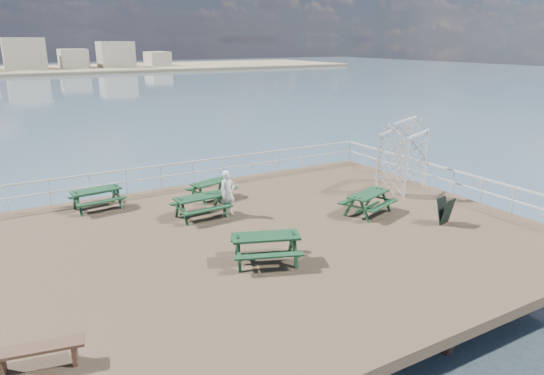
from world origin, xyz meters
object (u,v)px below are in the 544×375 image
(picnic_table_c, at_px, (212,186))
(flat_bench_far, at_px, (38,352))
(picnic_table_a, at_px, (97,195))
(person, at_px, (228,193))
(picnic_table_e, at_px, (368,199))
(picnic_table_d, at_px, (266,243))
(trellis_arbor, at_px, (402,159))
(picnic_table_b, at_px, (201,202))

(picnic_table_c, distance_m, flat_bench_far, 10.97)
(picnic_table_a, height_order, person, person)
(person, bearing_deg, picnic_table_c, 77.40)
(picnic_table_e, bearing_deg, picnic_table_d, 178.85)
(picnic_table_d, bearing_deg, picnic_table_e, 38.53)
(picnic_table_c, distance_m, trellis_arbor, 8.23)
(picnic_table_a, distance_m, person, 5.14)
(picnic_table_b, distance_m, flat_bench_far, 8.82)
(trellis_arbor, bearing_deg, picnic_table_d, 178.05)
(person, bearing_deg, flat_bench_far, -144.52)
(picnic_table_d, xyz_separation_m, flat_bench_far, (-6.24, -1.97, -0.23))
(picnic_table_c, distance_m, picnic_table_d, 6.36)
(picnic_table_a, relative_size, person, 1.16)
(picnic_table_b, relative_size, flat_bench_far, 1.09)
(picnic_table_a, height_order, picnic_table_e, picnic_table_e)
(picnic_table_a, distance_m, flat_bench_far, 9.73)
(trellis_arbor, bearing_deg, flat_bench_far, 176.38)
(picnic_table_a, xyz_separation_m, picnic_table_e, (8.66, -5.62, 0.02))
(picnic_table_c, bearing_deg, picnic_table_a, 151.15)
(picnic_table_b, relative_size, picnic_table_d, 0.82)
(flat_bench_far, bearing_deg, picnic_table_c, 60.12)
(picnic_table_d, bearing_deg, picnic_table_a, 135.33)
(picnic_table_b, xyz_separation_m, picnic_table_e, (5.55, -2.77, -0.01))
(trellis_arbor, bearing_deg, picnic_table_a, 138.48)
(picnic_table_c, bearing_deg, picnic_table_d, -114.29)
(picnic_table_b, bearing_deg, picnic_table_e, -29.65)
(picnic_table_e, relative_size, trellis_arbor, 0.74)
(picnic_table_b, bearing_deg, picnic_table_c, 53.39)
(trellis_arbor, height_order, person, trellis_arbor)
(picnic_table_c, bearing_deg, person, -112.04)
(picnic_table_c, distance_m, picnic_table_e, 6.32)
(picnic_table_d, xyz_separation_m, picnic_table_e, (5.33, 1.70, -0.03))
(picnic_table_d, distance_m, picnic_table_e, 5.59)
(picnic_table_d, height_order, picnic_table_e, picnic_table_d)
(picnic_table_c, height_order, trellis_arbor, trellis_arbor)
(picnic_table_a, bearing_deg, trellis_arbor, -24.31)
(picnic_table_a, bearing_deg, flat_bench_far, -113.75)
(picnic_table_a, distance_m, picnic_table_c, 4.43)
(picnic_table_b, height_order, trellis_arbor, trellis_arbor)
(picnic_table_d, xyz_separation_m, trellis_arbor, (8.66, 3.43, 0.74))
(person, bearing_deg, picnic_table_a, 136.45)
(picnic_table_a, bearing_deg, person, -43.96)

